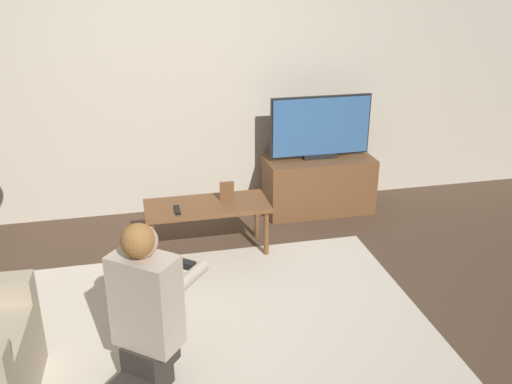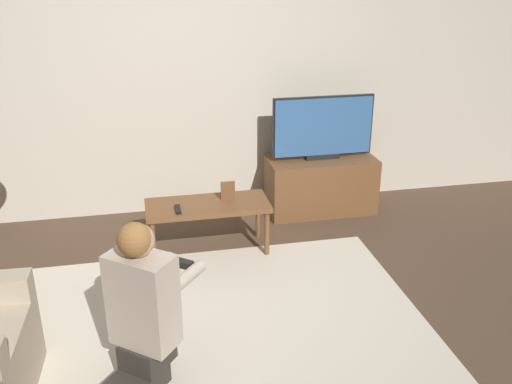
% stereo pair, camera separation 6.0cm
% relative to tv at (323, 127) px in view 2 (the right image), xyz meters
% --- Properties ---
extents(ground_plane, '(10.00, 10.00, 0.00)m').
position_rel_tv_xyz_m(ground_plane, '(-1.22, -1.60, -0.78)').
color(ground_plane, brown).
extents(wall_back, '(10.00, 0.06, 2.60)m').
position_rel_tv_xyz_m(wall_back, '(-1.22, 0.33, 0.52)').
color(wall_back, beige).
rests_on(wall_back, ground_plane).
extents(rug, '(2.70, 1.98, 0.02)m').
position_rel_tv_xyz_m(rug, '(-1.22, -1.60, -0.78)').
color(rug, beige).
rests_on(rug, ground_plane).
extents(tv_stand, '(0.96, 0.43, 0.50)m').
position_rel_tv_xyz_m(tv_stand, '(0.00, -0.00, -0.53)').
color(tv_stand, brown).
rests_on(tv_stand, ground_plane).
extents(tv, '(0.90, 0.08, 0.56)m').
position_rel_tv_xyz_m(tv, '(0.00, 0.00, 0.00)').
color(tv, black).
rests_on(tv, tv_stand).
extents(coffee_table, '(0.94, 0.41, 0.41)m').
position_rel_tv_xyz_m(coffee_table, '(-1.09, -0.58, -0.42)').
color(coffee_table, brown).
rests_on(coffee_table, ground_plane).
extents(person_kneeling, '(0.69, 0.78, 0.95)m').
position_rel_tv_xyz_m(person_kneeling, '(-1.62, -2.01, -0.31)').
color(person_kneeling, '#332D28').
rests_on(person_kneeling, rug).
extents(picture_frame, '(0.11, 0.01, 0.15)m').
position_rel_tv_xyz_m(picture_frame, '(-0.93, -0.54, -0.30)').
color(picture_frame, brown).
rests_on(picture_frame, coffee_table).
extents(remote, '(0.04, 0.15, 0.02)m').
position_rel_tv_xyz_m(remote, '(-1.33, -0.66, -0.36)').
color(remote, black).
rests_on(remote, coffee_table).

